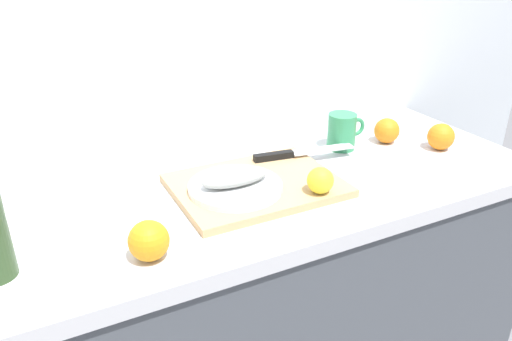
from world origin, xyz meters
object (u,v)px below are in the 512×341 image
at_px(white_plate, 235,187).
at_px(coffee_mug_1, 342,131).
at_px(lemon_0, 320,180).
at_px(orange_0, 441,137).
at_px(fish_fillet, 235,177).
at_px(cutting_board, 256,185).
at_px(chef_knife, 292,154).

height_order(white_plate, coffee_mug_1, coffee_mug_1).
xyz_separation_m(lemon_0, orange_0, (0.48, 0.10, -0.01)).
xyz_separation_m(white_plate, lemon_0, (0.17, -0.10, 0.02)).
xyz_separation_m(fish_fillet, coffee_mug_1, (0.40, 0.14, -0.00)).
bearing_deg(white_plate, orange_0, 0.01).
bearing_deg(lemon_0, fish_fillet, 149.24).
height_order(fish_fillet, orange_0, orange_0).
height_order(cutting_board, orange_0, orange_0).
relative_size(fish_fillet, lemon_0, 2.67).
height_order(cutting_board, white_plate, white_plate).
relative_size(white_plate, coffee_mug_1, 1.84).
xyz_separation_m(chef_knife, coffee_mug_1, (0.19, 0.03, 0.02)).
distance_m(chef_knife, lemon_0, 0.22).
bearing_deg(fish_fillet, lemon_0, -30.76).
xyz_separation_m(cutting_board, white_plate, (-0.06, -0.02, 0.02)).
height_order(white_plate, chef_knife, chef_knife).
distance_m(lemon_0, coffee_mug_1, 0.33).
bearing_deg(orange_0, lemon_0, -168.18).
distance_m(white_plate, coffee_mug_1, 0.43).
xyz_separation_m(lemon_0, coffee_mug_1, (0.23, 0.24, 0.00)).
distance_m(fish_fillet, orange_0, 0.66).
bearing_deg(lemon_0, chef_knife, 76.96).
relative_size(cutting_board, orange_0, 5.14).
bearing_deg(fish_fillet, chef_knife, 26.23).
bearing_deg(cutting_board, white_plate, -165.33).
bearing_deg(orange_0, coffee_mug_1, 151.57).
xyz_separation_m(cutting_board, chef_knife, (0.16, 0.09, 0.02)).
xyz_separation_m(white_plate, fish_fillet, (0.00, -0.00, 0.03)).
xyz_separation_m(cutting_board, orange_0, (0.59, -0.02, 0.03)).
bearing_deg(coffee_mug_1, lemon_0, -134.66).
bearing_deg(white_plate, coffee_mug_1, 18.54).
height_order(chef_knife, orange_0, orange_0).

